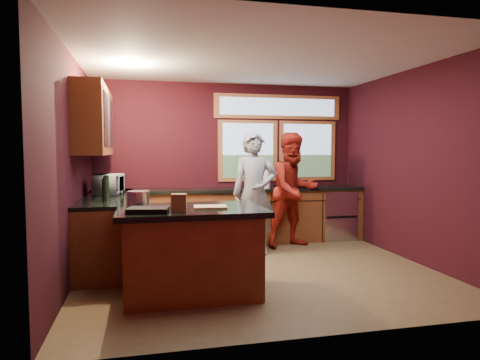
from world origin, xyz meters
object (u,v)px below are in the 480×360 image
object	(u,v)px
person_grey	(254,193)
person_red	(294,190)
cutting_board	(210,207)
island	(191,251)
stock_pot	(139,199)

from	to	relation	value
person_grey	person_red	size ratio (longest dim) A/B	0.99
cutting_board	island	bearing A→B (deg)	165.96
island	person_grey	size ratio (longest dim) A/B	0.85
island	stock_pot	xyz separation A→B (m)	(-0.55, 0.15, 0.56)
island	stock_pot	bearing A→B (deg)	164.74
stock_pot	person_grey	bearing A→B (deg)	41.06
stock_pot	person_red	bearing A→B (deg)	36.56
island	person_red	world-z (taller)	person_red
island	cutting_board	size ratio (longest dim) A/B	4.43
island	person_red	bearing A→B (deg)	46.12
person_grey	cutting_board	size ratio (longest dim) A/B	5.22
person_grey	person_red	world-z (taller)	person_red
cutting_board	stock_pot	xyz separation A→B (m)	(-0.75, 0.20, 0.08)
island	person_grey	xyz separation A→B (m)	(1.13, 1.61, 0.44)
cutting_board	stock_pot	world-z (taller)	stock_pot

